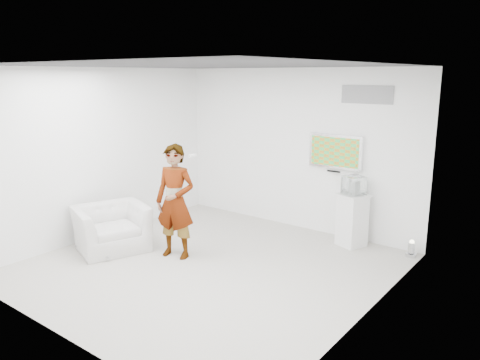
{
  "coord_description": "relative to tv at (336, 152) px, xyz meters",
  "views": [
    {
      "loc": [
        4.47,
        -5.05,
        2.88
      ],
      "look_at": [
        0.14,
        0.6,
        1.27
      ],
      "focal_mm": 35.0,
      "sensor_mm": 36.0,
      "label": 1
    }
  ],
  "objects": [
    {
      "name": "room",
      "position": [
        -0.85,
        -2.45,
        -0.05
      ],
      "size": [
        5.01,
        5.01,
        3.0
      ],
      "color": "#AFABA1",
      "rests_on": "ground"
    },
    {
      "name": "tv",
      "position": [
        0.0,
        0.0,
        0.0
      ],
      "size": [
        1.0,
        0.08,
        0.6
      ],
      "primitive_type": "cube",
      "color": "silver",
      "rests_on": "room"
    },
    {
      "name": "logo_decal",
      "position": [
        0.5,
        0.04,
        1.0
      ],
      "size": [
        0.9,
        0.02,
        0.3
      ],
      "primitive_type": "cube",
      "color": "gray",
      "rests_on": "room"
    },
    {
      "name": "person",
      "position": [
        -1.54,
        -2.46,
        -0.64
      ],
      "size": [
        0.76,
        0.59,
        1.83
      ],
      "primitive_type": "imported",
      "rotation": [
        0.0,
        0.0,
        0.26
      ],
      "color": "silver",
      "rests_on": "room"
    },
    {
      "name": "armchair",
      "position": [
        -2.63,
        -2.89,
        -1.18
      ],
      "size": [
        1.34,
        1.42,
        0.74
      ],
      "primitive_type": "imported",
      "rotation": [
        0.0,
        0.0,
        1.21
      ],
      "color": "silver",
      "rests_on": "room"
    },
    {
      "name": "pedestal",
      "position": [
        0.5,
        -0.28,
        -1.1
      ],
      "size": [
        0.56,
        0.56,
        0.91
      ],
      "primitive_type": "cube",
      "rotation": [
        0.0,
        0.0,
        -0.34
      ],
      "color": "white",
      "rests_on": "room"
    },
    {
      "name": "floor_uplight",
      "position": [
        1.49,
        -0.17,
        -1.42
      ],
      "size": [
        0.22,
        0.22,
        0.27
      ],
      "primitive_type": "cylinder",
      "rotation": [
        0.0,
        0.0,
        -0.31
      ],
      "color": "silver",
      "rests_on": "room"
    },
    {
      "name": "vitrine",
      "position": [
        0.5,
        -0.28,
        -0.49
      ],
      "size": [
        0.42,
        0.42,
        0.31
      ],
      "primitive_type": "cube",
      "rotation": [
        0.0,
        0.0,
        -0.52
      ],
      "color": "white",
      "rests_on": "pedestal"
    },
    {
      "name": "console",
      "position": [
        0.5,
        -0.28,
        -0.53
      ],
      "size": [
        0.06,
        0.17,
        0.23
      ],
      "primitive_type": "cube",
      "rotation": [
        0.0,
        0.0,
        0.03
      ],
      "color": "white",
      "rests_on": "pedestal"
    },
    {
      "name": "wii_remote",
      "position": [
        -1.33,
        -2.25,
        0.09
      ],
      "size": [
        0.04,
        0.15,
        0.04
      ],
      "primitive_type": "cube",
      "rotation": [
        0.0,
        0.0,
        -0.0
      ],
      "color": "white",
      "rests_on": "person"
    }
  ]
}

